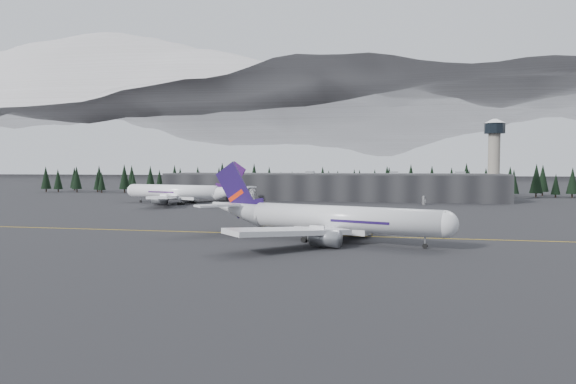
% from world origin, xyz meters
% --- Properties ---
extents(ground, '(1400.00, 1400.00, 0.00)m').
position_xyz_m(ground, '(0.00, 0.00, 0.00)').
color(ground, black).
rests_on(ground, ground).
extents(taxiline, '(400.00, 0.40, 0.02)m').
position_xyz_m(taxiline, '(0.00, -2.00, 0.01)').
color(taxiline, gold).
rests_on(taxiline, ground).
extents(terminal, '(160.00, 30.00, 12.60)m').
position_xyz_m(terminal, '(0.00, 125.00, 6.30)').
color(terminal, black).
rests_on(terminal, ground).
extents(control_tower, '(10.00, 10.00, 37.70)m').
position_xyz_m(control_tower, '(75.00, 128.00, 23.41)').
color(control_tower, gray).
rests_on(control_tower, ground).
extents(treeline, '(360.00, 20.00, 15.00)m').
position_xyz_m(treeline, '(0.00, 162.00, 7.50)').
color(treeline, black).
rests_on(treeline, ground).
extents(mountain_ridge, '(4400.00, 900.00, 420.00)m').
position_xyz_m(mountain_ridge, '(0.00, 1000.00, 0.00)').
color(mountain_ridge, white).
rests_on(mountain_ridge, ground).
extents(jet_main, '(57.85, 52.19, 17.46)m').
position_xyz_m(jet_main, '(13.55, -10.16, 4.92)').
color(jet_main, silver).
rests_on(jet_main, ground).
extents(jet_parked, '(60.87, 55.56, 18.18)m').
position_xyz_m(jet_parked, '(-57.53, 83.21, 5.13)').
color(jet_parked, white).
rests_on(jet_parked, ground).
extents(gse_vehicle_a, '(3.10, 5.93, 1.59)m').
position_xyz_m(gse_vehicle_a, '(-33.92, 106.59, 0.80)').
color(gse_vehicle_a, silver).
rests_on(gse_vehicle_a, ground).
extents(gse_vehicle_b, '(4.23, 2.97, 1.34)m').
position_xyz_m(gse_vehicle_b, '(42.23, 97.09, 0.67)').
color(gse_vehicle_b, silver).
rests_on(gse_vehicle_b, ground).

